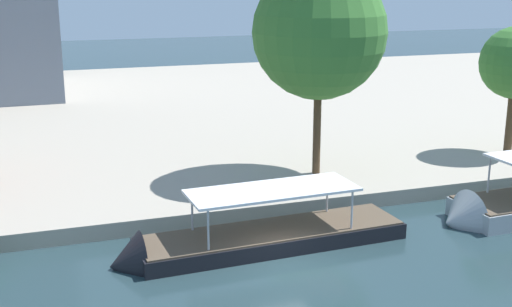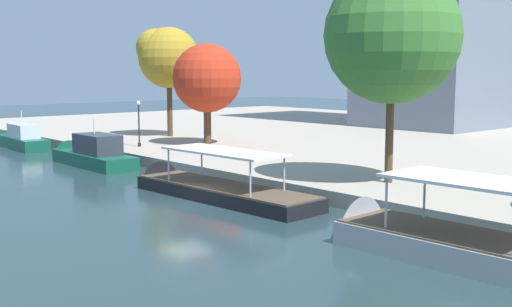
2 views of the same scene
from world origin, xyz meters
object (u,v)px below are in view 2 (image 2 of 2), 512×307
mooring_bollard_0 (91,141)px  tree_1 (167,55)px  tree_2 (205,77)px  lamp_post (139,122)px  tree_4 (389,32)px  motor_yacht_0 (20,141)px  tour_boat_2 (210,191)px  tour_boat_3 (444,246)px  motor_yacht_1 (90,156)px

mooring_bollard_0 → tree_1: tree_1 is taller
mooring_bollard_0 → tree_2: bearing=53.3°
lamp_post → tree_4: size_ratio=0.32×
motor_yacht_0 → tour_boat_2: 30.74m
tour_boat_2 → tree_2: bearing=-38.7°
lamp_post → tree_4: tree_4 is taller
motor_yacht_0 → tree_4: size_ratio=0.83×
tour_boat_2 → lamp_post: bearing=-21.5°
tour_boat_3 → tree_1: (-39.20, 13.44, 8.32)m
tree_2 → tour_boat_2: bearing=-36.2°
tree_4 → motor_yacht_1: bearing=-162.8°
mooring_bollard_0 → tree_1: bearing=103.3°
mooring_bollard_0 → lamp_post: 4.84m
motor_yacht_0 → mooring_bollard_0: size_ratio=15.52×
motor_yacht_0 → motor_yacht_1: (14.78, -0.30, 0.13)m
tree_2 → tree_4: tree_4 is taller
tour_boat_2 → lamp_post: lamp_post is taller
mooring_bollard_0 → tree_1: size_ratio=0.06×
tree_1 → tree_4: size_ratio=0.88×
motor_yacht_1 → mooring_bollard_0: (-5.60, 2.88, 0.45)m
motor_yacht_0 → tree_2: (15.09, 10.50, 6.07)m
motor_yacht_0 → tour_boat_3: motor_yacht_0 is taller
motor_yacht_0 → mooring_bollard_0: bearing=-160.7°
tour_boat_3 → motor_yacht_1: bearing=-3.9°
motor_yacht_0 → tree_4: 38.79m
motor_yacht_1 → tour_boat_3: motor_yacht_1 is taller
tree_4 → tree_1: bearing=170.0°
motor_yacht_1 → mooring_bollard_0: bearing=-26.5°
lamp_post → motor_yacht_0: bearing=-158.0°
tour_boat_3 → tree_1: 42.27m
tour_boat_3 → tree_4: 14.95m
tree_2 → motor_yacht_1: bearing=-91.6°
tour_boat_2 → motor_yacht_0: bearing=-4.3°
tour_boat_2 → tree_2: 20.40m
tour_boat_2 → tree_2: tree_2 is taller
mooring_bollard_0 → lamp_post: (3.66, 2.62, 1.77)m
tour_boat_2 → tree_4: tree_4 is taller
tour_boat_3 → tree_1: size_ratio=1.11×
tour_boat_3 → tree_4: bearing=-44.0°
tree_1 → motor_yacht_0: bearing=-120.0°
tour_boat_2 → tour_boat_3: (15.42, -0.48, 0.10)m
motor_yacht_1 → tour_boat_2: (15.94, -0.64, -0.42)m
mooring_bollard_0 → lamp_post: bearing=35.6°
mooring_bollard_0 → tree_2: size_ratio=0.07×
motor_yacht_1 → motor_yacht_0: bearing=-0.5°
tree_1 → tour_boat_2: bearing=-28.6°
tree_2 → mooring_bollard_0: bearing=-126.7°
lamp_post → motor_yacht_1: bearing=-70.6°
lamp_post → tree_2: bearing=67.0°
tour_boat_2 → tree_4: bearing=-133.0°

